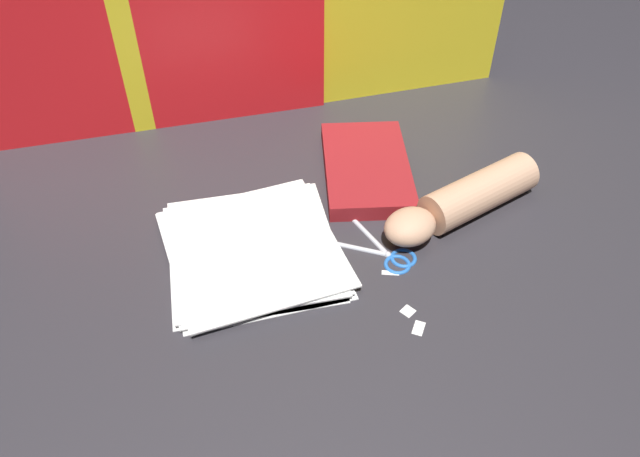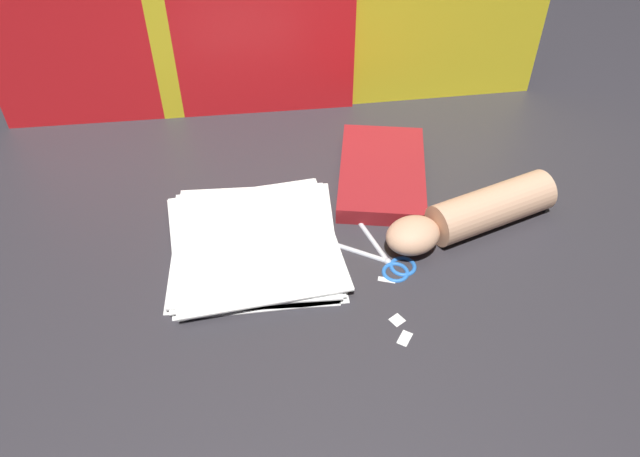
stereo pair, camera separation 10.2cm
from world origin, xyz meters
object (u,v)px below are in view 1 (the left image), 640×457
(paper_stack, at_px, (253,249))
(book_closed, at_px, (366,168))
(scissors, at_px, (385,252))
(hand_forearm, at_px, (463,200))

(paper_stack, distance_m, book_closed, 0.30)
(scissors, height_order, hand_forearm, hand_forearm)
(book_closed, bearing_deg, scissors, -100.63)
(paper_stack, relative_size, scissors, 1.88)
(scissors, distance_m, hand_forearm, 0.18)
(paper_stack, height_order, hand_forearm, hand_forearm)
(scissors, bearing_deg, paper_stack, 163.61)
(book_closed, distance_m, hand_forearm, 0.21)
(paper_stack, bearing_deg, scissors, -16.39)
(scissors, relative_size, hand_forearm, 0.50)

